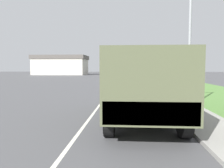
# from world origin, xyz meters

# --- Properties ---
(ground_plane) EXTENTS (180.00, 180.00, 0.00)m
(ground_plane) POSITION_xyz_m (0.00, 40.00, 0.00)
(ground_plane) COLOR #4C4C4F
(lane_centre_stripe) EXTENTS (0.12, 120.00, 0.00)m
(lane_centre_stripe) POSITION_xyz_m (0.00, 40.00, 0.00)
(lane_centre_stripe) COLOR silver
(lane_centre_stripe) RESTS_ON ground
(sidewalk_right) EXTENTS (1.80, 120.00, 0.12)m
(sidewalk_right) POSITION_xyz_m (4.50, 40.00, 0.06)
(sidewalk_right) COLOR #9E9B93
(sidewalk_right) RESTS_ON ground
(grass_strip_right) EXTENTS (7.00, 120.00, 0.02)m
(grass_strip_right) POSITION_xyz_m (8.90, 40.00, 0.01)
(grass_strip_right) COLOR #56843D
(grass_strip_right) RESTS_ON ground
(military_truck) EXTENTS (2.55, 6.67, 2.66)m
(military_truck) POSITION_xyz_m (2.15, 12.72, 1.56)
(military_truck) COLOR #545B3D
(military_truck) RESTS_ON ground
(car_nearest_ahead) EXTENTS (1.90, 4.35, 1.69)m
(car_nearest_ahead) POSITION_xyz_m (1.71, 23.34, 0.75)
(car_nearest_ahead) COLOR silver
(car_nearest_ahead) RESTS_ON ground
(car_second_ahead) EXTENTS (1.72, 4.80, 1.45)m
(car_second_ahead) POSITION_xyz_m (1.50, 33.94, 0.66)
(car_second_ahead) COLOR navy
(car_second_ahead) RESTS_ON ground
(car_third_ahead) EXTENTS (1.80, 4.42, 1.53)m
(car_third_ahead) POSITION_xyz_m (-1.80, 47.97, 0.69)
(car_third_ahead) COLOR silver
(car_third_ahead) RESTS_ON ground
(car_fourth_ahead) EXTENTS (1.74, 4.15, 1.69)m
(car_fourth_ahead) POSITION_xyz_m (-1.96, 58.02, 0.75)
(car_fourth_ahead) COLOR navy
(car_fourth_ahead) RESTS_ON ground
(lamp_post) EXTENTS (1.69, 0.24, 6.13)m
(lamp_post) POSITION_xyz_m (4.52, 15.61, 3.83)
(lamp_post) COLOR gray
(lamp_post) RESTS_ON sidewalk_right
(building_distant) EXTENTS (16.44, 10.03, 6.07)m
(building_distant) POSITION_xyz_m (-19.47, 72.46, 3.08)
(building_distant) COLOR beige
(building_distant) RESTS_ON ground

